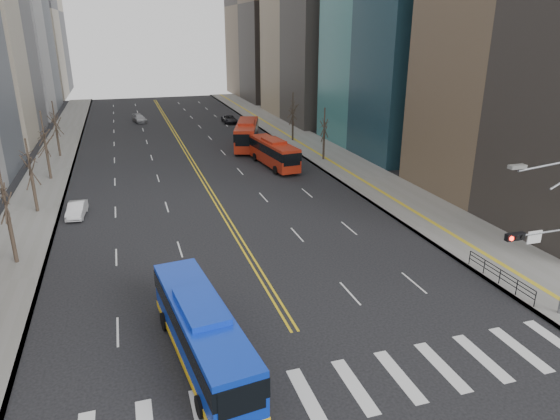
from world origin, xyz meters
name	(u,v)px	position (x,y,z in m)	size (l,w,h in m)	color
ground	(331,391)	(0.00, 0.00, 0.00)	(220.00, 220.00, 0.00)	black
sidewalk_right	(320,150)	(17.50, 45.00, 0.07)	(7.00, 130.00, 0.15)	slate
sidewalk_left	(50,170)	(-16.50, 45.00, 0.07)	(5.00, 130.00, 0.15)	slate
crosswalk	(331,391)	(0.00, 0.00, 0.01)	(26.70, 4.00, 0.01)	silver
centerline	(181,144)	(0.00, 55.00, 0.01)	(0.55, 100.00, 0.01)	gold
signal_mast	(555,241)	(13.77, 2.00, 4.86)	(5.37, 0.37, 9.39)	gray
pedestrian_railing	(500,274)	(14.30, 6.00, 0.82)	(0.06, 6.06, 1.02)	black
street_trees	(132,143)	(-7.18, 34.55, 4.87)	(35.20, 47.20, 7.60)	#31281E
blue_bus	(202,331)	(-5.19, 4.00, 1.74)	(3.71, 11.52, 3.31)	#0B2DB2
red_bus_near	(274,151)	(9.13, 39.01, 1.85)	(3.47, 10.61, 3.32)	#B02712
red_bus_far	(247,133)	(8.58, 50.09, 2.05)	(6.14, 11.94, 3.69)	#B02712
car_white	(77,210)	(-12.50, 27.84, 0.64)	(1.35, 3.89, 1.28)	silver
car_dark_mid	(267,141)	(11.60, 50.43, 0.69)	(1.63, 4.05, 1.38)	black
car_silver	(139,119)	(-4.85, 75.32, 0.65)	(1.83, 4.50, 1.31)	#9F9FA4
car_dark_far	(229,119)	(10.30, 69.99, 0.67)	(2.22, 4.82, 1.34)	black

